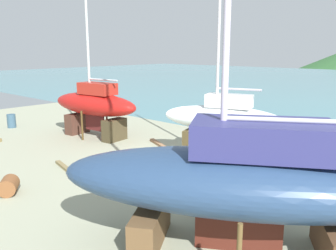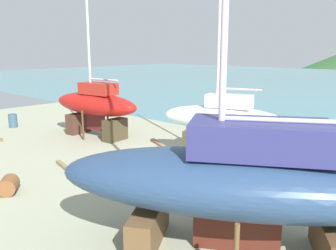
{
  "view_description": "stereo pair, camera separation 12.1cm",
  "coord_description": "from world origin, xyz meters",
  "views": [
    {
      "loc": [
        11.59,
        -12.72,
        5.33
      ],
      "look_at": [
        1.06,
        -1.06,
        1.98
      ],
      "focal_mm": 37.87,
      "sensor_mm": 36.0,
      "label": 1
    },
    {
      "loc": [
        11.68,
        -12.64,
        5.33
      ],
      "look_at": [
        1.06,
        -1.06,
        1.98
      ],
      "focal_mm": 37.87,
      "sensor_mm": 36.0,
      "label": 2
    }
  ],
  "objects": [
    {
      "name": "sailboat_far_slipway",
      "position": [
        2.2,
        1.68,
        1.95
      ],
      "size": [
        6.26,
        3.37,
        10.8
      ],
      "rotation": [
        0.0,
        0.0,
        3.45
      ],
      "color": "#463920",
      "rests_on": "ground"
    },
    {
      "name": "timber_short_cross",
      "position": [
        -2.1,
        -4.49,
        0.06
      ],
      "size": [
        2.31,
        0.73,
        0.13
      ],
      "primitive_type": "cube",
      "rotation": [
        0.0,
        0.0,
        2.91
      ],
      "color": "olive",
      "rests_on": "ground"
    },
    {
      "name": "timber_plank_near",
      "position": [
        -1.8,
        1.35,
        0.07
      ],
      "size": [
        2.22,
        1.17,
        0.14
      ],
      "primitive_type": "cube",
      "rotation": [
        0.0,
        0.0,
        2.72
      ],
      "color": "#8D6646",
      "rests_on": "ground"
    },
    {
      "name": "sailboat_mid_port",
      "position": [
        7.22,
        -5.02,
        2.04
      ],
      "size": [
        9.77,
        7.53,
        15.34
      ],
      "rotation": [
        0.0,
        0.0,
        3.69
      ],
      "color": "brown",
      "rests_on": "ground"
    },
    {
      "name": "sailboat_small_center",
      "position": [
        -6.15,
        0.19,
        2.0
      ],
      "size": [
        6.74,
        2.69,
        11.7
      ],
      "rotation": [
        0.0,
        0.0,
        3.27
      ],
      "color": "#4B2E23",
      "rests_on": "ground"
    },
    {
      "name": "barrel_tipped_left",
      "position": [
        7.0,
        1.08,
        0.33
      ],
      "size": [
        1.06,
        1.04,
        0.66
      ],
      "primitive_type": "cylinder",
      "rotation": [
        1.57,
        0.0,
        2.29
      ],
      "color": "brown",
      "rests_on": "ground"
    },
    {
      "name": "ground_plane",
      "position": [
        0.0,
        -4.14,
        0.0
      ],
      "size": [
        42.17,
        42.17,
        0.0
      ],
      "primitive_type": "plane",
      "color": "#999D82"
    },
    {
      "name": "barrel_rust_mid",
      "position": [
        -12.67,
        -2.12,
        0.47
      ],
      "size": [
        0.77,
        0.77,
        0.94
      ],
      "primitive_type": "cylinder",
      "rotation": [
        0.0,
        0.0,
        2.69
      ],
      "color": "#365468",
      "rests_on": "ground"
    },
    {
      "name": "barrel_ochre",
      "position": [
        -1.24,
        -7.45,
        0.33
      ],
      "size": [
        1.05,
        1.02,
        0.66
      ],
      "primitive_type": "cylinder",
      "rotation": [
        1.57,
        0.0,
        4.08
      ],
      "color": "brown",
      "rests_on": "ground"
    }
  ]
}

